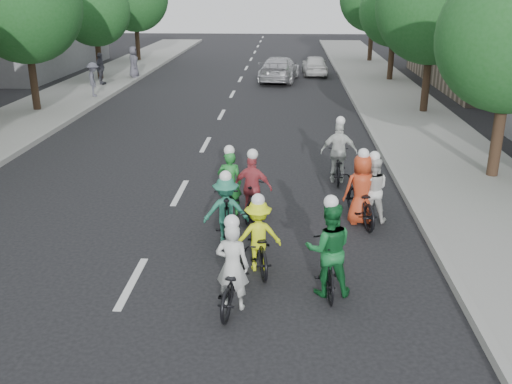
# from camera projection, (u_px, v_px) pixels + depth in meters

# --- Properties ---
(ground) EXTENTS (120.00, 120.00, 0.00)m
(ground) POSITION_uv_depth(u_px,v_px,m) (132.00, 283.00, 10.76)
(ground) COLOR black
(ground) RESTS_ON ground
(curb_left) EXTENTS (0.18, 80.00, 0.18)m
(curb_left) POSITION_uv_depth(u_px,v_px,m) (38.00, 140.00, 20.43)
(curb_left) COLOR #999993
(curb_left) RESTS_ON ground
(sidewalk_right) EXTENTS (4.00, 80.00, 0.15)m
(sidewalk_right) POSITION_uv_depth(u_px,v_px,m) (435.00, 146.00, 19.70)
(sidewalk_right) COLOR gray
(sidewalk_right) RESTS_ON ground
(curb_right) EXTENTS (0.18, 80.00, 0.18)m
(curb_right) POSITION_uv_depth(u_px,v_px,m) (378.00, 145.00, 19.80)
(curb_right) COLOR #999993
(curb_right) RESTS_ON ground
(tree_l_3) EXTENTS (4.80, 4.80, 6.93)m
(tree_l_3) POSITION_uv_depth(u_px,v_px,m) (24.00, 5.00, 23.73)
(tree_l_3) COLOR black
(tree_l_3) RESTS_ON ground
(tree_l_4) EXTENTS (4.00, 4.00, 5.97)m
(tree_l_4) POSITION_uv_depth(u_px,v_px,m) (95.00, 11.00, 32.37)
(tree_l_4) COLOR black
(tree_l_4) RESTS_ON ground
(tree_r_0) EXTENTS (4.00, 4.00, 5.97)m
(tree_r_0) POSITION_uv_depth(u_px,v_px,m) (512.00, 39.00, 15.14)
(tree_r_0) COLOR black
(tree_r_0) RESTS_ON ground
(tree_r_1) EXTENTS (4.80, 4.80, 6.93)m
(tree_r_1) POSITION_uv_depth(u_px,v_px,m) (434.00, 6.00, 23.40)
(tree_r_1) COLOR black
(tree_r_1) RESTS_ON ground
(tree_r_2) EXTENTS (4.00, 4.00, 5.97)m
(tree_r_2) POSITION_uv_depth(u_px,v_px,m) (395.00, 11.00, 32.04)
(tree_r_2) COLOR black
(tree_r_2) RESTS_ON ground
(cyclist_0) EXTENTS (0.85, 1.84, 1.74)m
(cyclist_0) POSITION_uv_depth(u_px,v_px,m) (233.00, 276.00, 9.83)
(cyclist_0) COLOR black
(cyclist_0) RESTS_ON ground
(cyclist_1) EXTENTS (0.89, 1.69, 1.90)m
(cyclist_1) POSITION_uv_depth(u_px,v_px,m) (328.00, 256.00, 10.22)
(cyclist_1) COLOR black
(cyclist_1) RESTS_ON ground
(cyclist_2) EXTENTS (1.01, 1.92, 1.58)m
(cyclist_2) POSITION_uv_depth(u_px,v_px,m) (258.00, 241.00, 11.17)
(cyclist_2) COLOR black
(cyclist_2) RESTS_ON ground
(cyclist_3) EXTENTS (0.99, 1.52, 1.75)m
(cyclist_3) POSITION_uv_depth(u_px,v_px,m) (253.00, 193.00, 13.53)
(cyclist_3) COLOR black
(cyclist_3) RESTS_ON ground
(cyclist_4) EXTENTS (1.07, 2.07, 1.82)m
(cyclist_4) POSITION_uv_depth(u_px,v_px,m) (360.00, 196.00, 13.35)
(cyclist_4) COLOR black
(cyclist_4) RESTS_ON ground
(cyclist_5) EXTENTS (0.61, 1.65, 1.76)m
(cyclist_5) POSITION_uv_depth(u_px,v_px,m) (230.00, 190.00, 13.85)
(cyclist_5) COLOR black
(cyclist_5) RESTS_ON ground
(cyclist_6) EXTENTS (0.81, 1.60, 1.72)m
(cyclist_6) POSITION_uv_depth(u_px,v_px,m) (371.00, 196.00, 13.46)
(cyclist_6) COLOR black
(cyclist_6) RESTS_ON ground
(cyclist_7) EXTENTS (1.04, 1.90, 1.66)m
(cyclist_7) POSITION_uv_depth(u_px,v_px,m) (226.00, 215.00, 12.26)
(cyclist_7) COLOR black
(cyclist_7) RESTS_ON ground
(cyclist_8) EXTENTS (1.05, 1.68, 1.91)m
(cyclist_8) POSITION_uv_depth(u_px,v_px,m) (338.00, 159.00, 16.14)
(cyclist_8) COLOR black
(cyclist_8) RESTS_ON ground
(follow_car_lead) EXTENTS (2.58, 5.08, 1.41)m
(follow_car_lead) POSITION_uv_depth(u_px,v_px,m) (279.00, 69.00, 33.32)
(follow_car_lead) COLOR #BBBBC0
(follow_car_lead) RESTS_ON ground
(follow_car_trail) EXTENTS (1.61, 3.70, 1.24)m
(follow_car_trail) POSITION_uv_depth(u_px,v_px,m) (315.00, 65.00, 35.65)
(follow_car_trail) COLOR silver
(follow_car_trail) RESTS_ON ground
(spectator_0) EXTENTS (0.93, 1.21, 1.65)m
(spectator_0) POSITION_uv_depth(u_px,v_px,m) (94.00, 79.00, 27.88)
(spectator_0) COLOR #525360
(spectator_0) RESTS_ON sidewalk_left
(spectator_1) EXTENTS (0.47, 1.03, 1.72)m
(spectator_1) POSITION_uv_depth(u_px,v_px,m) (101.00, 69.00, 31.29)
(spectator_1) COLOR #43444E
(spectator_1) RESTS_ON sidewalk_left
(spectator_2) EXTENTS (0.65, 0.93, 1.80)m
(spectator_2) POSITION_uv_depth(u_px,v_px,m) (134.00, 62.00, 33.73)
(spectator_2) COLOR #555462
(spectator_2) RESTS_ON sidewalk_left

